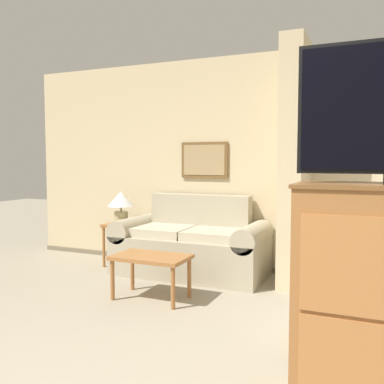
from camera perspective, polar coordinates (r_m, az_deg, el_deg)
The scene contains 6 objects.
wall_back at distance 5.22m, azimuth 8.71°, elevation 3.69°, with size 6.42×0.16×2.60m.
wall_partition_pillar at distance 4.70m, azimuth 13.62°, elevation 3.64°, with size 0.24×0.73×2.60m.
couch at distance 5.08m, azimuth -0.08°, elevation -7.14°, with size 1.77×0.84×0.92m.
coffee_table at distance 4.19m, azimuth -5.47°, elevation -9.15°, with size 0.73×0.44×0.43m.
side_table at distance 5.54m, azimuth -9.40°, elevation -5.27°, with size 0.38×0.38×0.54m.
table_lamp at distance 5.49m, azimuth -9.45°, elevation -1.32°, with size 0.34×0.34×0.41m.
Camera 1 is at (1.33, -1.46, 1.34)m, focal length 40.00 mm.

